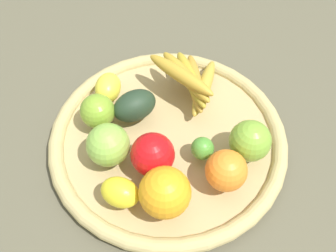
{
  "coord_description": "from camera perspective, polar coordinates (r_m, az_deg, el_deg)",
  "views": [
    {
      "loc": [
        0.19,
        0.36,
        0.6
      ],
      "look_at": [
        0.0,
        0.0,
        0.06
      ],
      "focal_mm": 39.53,
      "sensor_mm": 36.0,
      "label": 1
    }
  ],
  "objects": [
    {
      "name": "ground_plane",
      "position": [
        0.72,
        -0.0,
        -2.6
      ],
      "size": [
        2.4,
        2.4,
        0.0
      ],
      "primitive_type": "plane",
      "color": "brown",
      "rests_on": "ground"
    },
    {
      "name": "basket",
      "position": [
        0.71,
        -0.0,
        -1.85
      ],
      "size": [
        0.45,
        0.45,
        0.04
      ],
      "color": "tan",
      "rests_on": "ground_plane"
    },
    {
      "name": "avocado",
      "position": [
        0.7,
        -5.16,
        3.15
      ],
      "size": [
        0.09,
        0.06,
        0.06
      ],
      "primitive_type": "ellipsoid",
      "rotation": [
        0.0,
        0.0,
        3.2
      ],
      "color": "#213422",
      "rests_on": "basket"
    },
    {
      "name": "lemon_0",
      "position": [
        0.74,
        -9.24,
        5.83
      ],
      "size": [
        0.08,
        0.08,
        0.05
      ],
      "primitive_type": "ellipsoid",
      "rotation": [
        0.0,
        0.0,
        4.09
      ],
      "color": "yellow",
      "rests_on": "basket"
    },
    {
      "name": "apple_3",
      "position": [
        0.62,
        -2.38,
        -4.42
      ],
      "size": [
        0.11,
        0.11,
        0.08
      ],
      "primitive_type": "sphere",
      "rotation": [
        0.0,
        0.0,
        0.9
      ],
      "color": "red",
      "rests_on": "basket"
    },
    {
      "name": "banana_bunch",
      "position": [
        0.73,
        3.62,
        7.09
      ],
      "size": [
        0.15,
        0.16,
        0.08
      ],
      "color": "gold",
      "rests_on": "basket"
    },
    {
      "name": "lemon_1",
      "position": [
        0.61,
        -7.39,
        -10.11
      ],
      "size": [
        0.08,
        0.08,
        0.05
      ],
      "primitive_type": "ellipsoid",
      "rotation": [
        0.0,
        0.0,
        2.28
      ],
      "color": "yellow",
      "rests_on": "basket"
    },
    {
      "name": "apple_1",
      "position": [
        0.7,
        -10.81,
        2.27
      ],
      "size": [
        0.09,
        0.09,
        0.07
      ],
      "primitive_type": "sphere",
      "rotation": [
        0.0,
        0.0,
        5.45
      ],
      "color": "olive",
      "rests_on": "basket"
    },
    {
      "name": "orange_0",
      "position": [
        0.62,
        8.97,
        -6.8
      ],
      "size": [
        0.08,
        0.08,
        0.07
      ],
      "primitive_type": "sphere",
      "rotation": [
        0.0,
        0.0,
        3.04
      ],
      "color": "orange",
      "rests_on": "basket"
    },
    {
      "name": "lime_0",
      "position": [
        0.65,
        5.33,
        -3.45
      ],
      "size": [
        0.05,
        0.05,
        0.04
      ],
      "primitive_type": "sphere",
      "rotation": [
        0.0,
        0.0,
        4.32
      ],
      "color": "#4B9131",
      "rests_on": "basket"
    },
    {
      "name": "orange_1",
      "position": [
        0.58,
        -0.49,
        -10.22
      ],
      "size": [
        0.09,
        0.09,
        0.08
      ],
      "primitive_type": "sphere",
      "rotation": [
        0.0,
        0.0,
        4.79
      ],
      "color": "orange",
      "rests_on": "basket"
    },
    {
      "name": "apple_0",
      "position": [
        0.64,
        -9.07,
        -3.18
      ],
      "size": [
        0.11,
        0.11,
        0.08
      ],
      "primitive_type": "sphere",
      "rotation": [
        0.0,
        0.0,
        3.76
      ],
      "color": "#87B646",
      "rests_on": "basket"
    },
    {
      "name": "apple_2",
      "position": [
        0.66,
        12.55,
        -2.23
      ],
      "size": [
        0.08,
        0.08,
        0.07
      ],
      "primitive_type": "sphere",
      "rotation": [
        0.0,
        0.0,
        4.84
      ],
      "color": "#79A834",
      "rests_on": "basket"
    }
  ]
}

